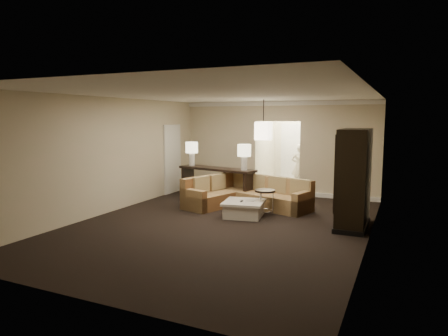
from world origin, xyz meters
The scene contains 19 objects.
ground centered at (0.00, 0.00, 0.00)m, with size 8.00×8.00×0.00m, color black.
wall_back centered at (0.00, 4.00, 1.40)m, with size 6.00×0.04×2.80m, color #B9B08C.
wall_front centered at (0.00, -4.00, 1.40)m, with size 6.00×0.04×2.80m, color #B9B08C.
wall_left centered at (-3.00, 0.00, 1.40)m, with size 0.04×8.00×2.80m, color #B9B08C.
wall_right centered at (3.00, 0.00, 1.40)m, with size 0.04×8.00×2.80m, color #B9B08C.
ceiling centered at (0.00, 0.00, 2.80)m, with size 6.00×8.00×0.02m, color silver.
crown_molding centered at (0.00, 3.95, 2.73)m, with size 6.00×0.10×0.12m, color silver.
baseboard centered at (0.00, 3.95, 0.06)m, with size 6.00×0.10×0.12m, color silver.
side_door centered at (-2.97, 2.80, 1.05)m, with size 0.05×0.90×2.10m, color silver.
foyer centered at (0.00, 5.34, 1.30)m, with size 1.44×2.02×2.80m.
sectional_sofa centered at (-0.20, 1.87, 0.32)m, with size 3.16×2.28×0.80m.
coffee_table centered at (0.17, 0.88, 0.19)m, with size 1.06×1.06×0.39m.
console_table centered at (-1.27, 2.40, 0.54)m, with size 2.41×0.96×0.91m.
armoire centered at (2.59, 1.02, 1.00)m, with size 0.62×1.44×2.08m.
drink_table centered at (0.58, 1.20, 0.44)m, with size 0.49×0.49×0.61m.
table_lamp_left centered at (-2.16, 2.57, 1.37)m, with size 0.36×0.36×0.69m.
table_lamp_right centered at (-0.37, 2.24, 1.37)m, with size 0.36×0.36×0.69m.
pendant_light centered at (0.00, 2.70, 1.95)m, with size 0.38×0.38×1.09m.
person centered at (0.44, 5.08, 0.82)m, with size 0.59×0.39×1.63m, color beige.
Camera 1 is at (3.56, -7.65, 2.30)m, focal length 32.00 mm.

